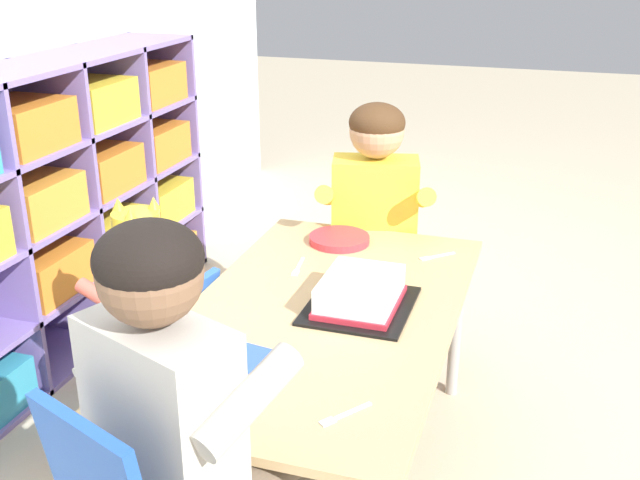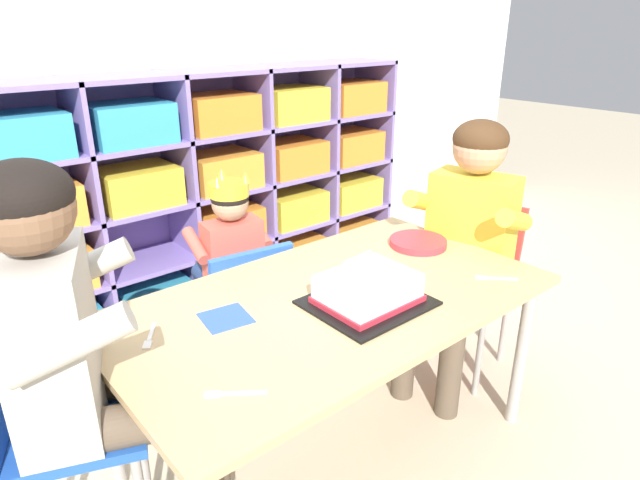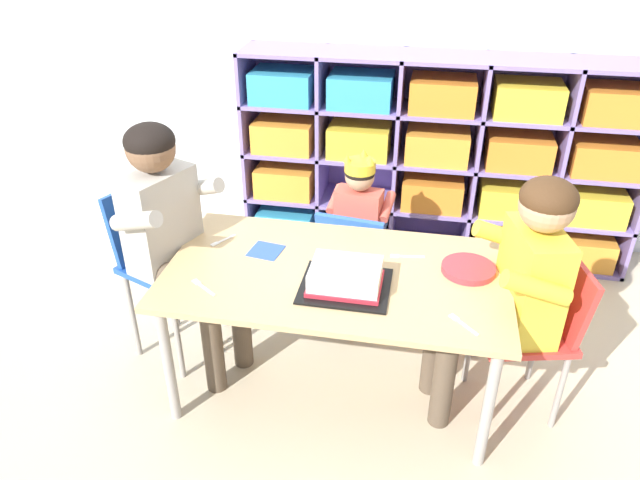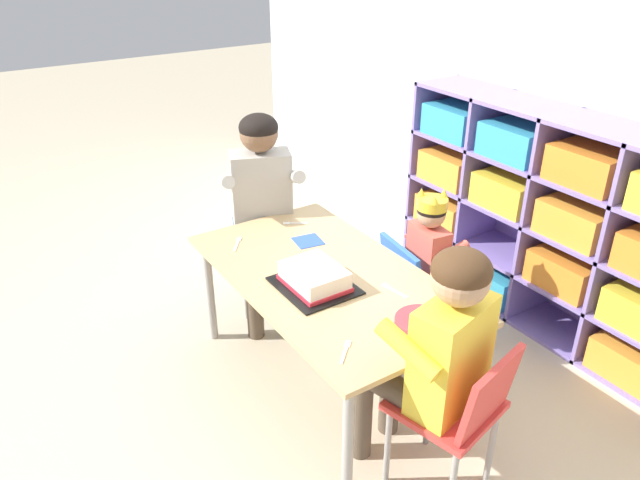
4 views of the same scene
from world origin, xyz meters
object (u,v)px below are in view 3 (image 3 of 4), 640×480
at_px(activity_table, 336,283).
at_px(adult_helper_seated, 173,224).
at_px(fork_by_napkin, 405,256).
at_px(paper_plate_stack, 468,269).
at_px(guest_at_table_side, 516,278).
at_px(fork_near_child_seat, 203,286).
at_px(fork_near_cake_tray, 222,241).
at_px(birthday_cake_on_tray, 345,278).
at_px(classroom_chair_blue, 354,251).
at_px(child_with_crown, 361,212).
at_px(classroom_chair_adult_side, 158,258).
at_px(fork_beside_plate_stack, 462,323).
at_px(classroom_chair_guest_side, 536,324).

relative_size(activity_table, adult_helper_seated, 1.20).
bearing_deg(fork_by_napkin, paper_plate_stack, -21.88).
relative_size(guest_at_table_side, fork_near_child_seat, 8.49).
relative_size(guest_at_table_side, fork_near_cake_tray, 9.07).
distance_m(guest_at_table_side, fork_by_napkin, 0.43).
bearing_deg(guest_at_table_side, birthday_cake_on_tray, -93.23).
height_order(classroom_chair_blue, child_with_crown, child_with_crown).
distance_m(fork_near_child_seat, fork_by_napkin, 0.79).
distance_m(classroom_chair_adult_side, fork_near_cake_tray, 0.30).
xyz_separation_m(classroom_chair_adult_side, fork_beside_plate_stack, (1.25, -0.34, 0.10)).
relative_size(fork_by_napkin, fork_beside_plate_stack, 1.29).
relative_size(fork_by_napkin, fork_near_cake_tray, 1.23).
height_order(fork_near_child_seat, fork_beside_plate_stack, same).
relative_size(classroom_chair_blue, classroom_chair_adult_side, 0.75).
bearing_deg(fork_near_cake_tray, classroom_chair_guest_side, -60.27).
bearing_deg(classroom_chair_guest_side, child_with_crown, -140.67).
height_order(classroom_chair_adult_side, fork_beside_plate_stack, classroom_chair_adult_side).
xyz_separation_m(classroom_chair_adult_side, paper_plate_stack, (1.27, -0.01, 0.11)).
bearing_deg(guest_at_table_side, classroom_chair_blue, -140.71).
distance_m(activity_table, fork_beside_plate_stack, 0.52).
relative_size(classroom_chair_adult_side, guest_at_table_side, 0.77).
distance_m(activity_table, fork_by_napkin, 0.30).
xyz_separation_m(child_with_crown, adult_helper_seated, (-0.69, -0.55, 0.16)).
relative_size(child_with_crown, fork_near_child_seat, 6.99).
height_order(adult_helper_seated, fork_by_napkin, adult_helper_seated).
bearing_deg(guest_at_table_side, fork_near_child_seat, -92.95).
height_order(adult_helper_seated, birthday_cake_on_tray, adult_helper_seated).
relative_size(guest_at_table_side, fork_by_napkin, 7.39).
bearing_deg(paper_plate_stack, fork_near_child_seat, -163.18).
height_order(child_with_crown, paper_plate_stack, child_with_crown).
xyz_separation_m(classroom_chair_blue, fork_near_cake_tray, (-0.50, -0.37, 0.21)).
bearing_deg(fork_near_child_seat, classroom_chair_blue, 92.79).
xyz_separation_m(fork_near_child_seat, fork_beside_plate_stack, (0.93, -0.04, -0.00)).
bearing_deg(classroom_chair_blue, classroom_chair_guest_side, 156.28).
distance_m(classroom_chair_blue, guest_at_table_side, 0.85).
height_order(child_with_crown, fork_near_cake_tray, child_with_crown).
xyz_separation_m(classroom_chair_blue, child_with_crown, (0.01, 0.10, 0.15)).
height_order(activity_table, classroom_chair_blue, classroom_chair_blue).
relative_size(classroom_chair_blue, fork_by_napkin, 4.32).
relative_size(activity_table, paper_plate_stack, 6.39).
distance_m(guest_at_table_side, fork_near_cake_tray, 1.16).
height_order(activity_table, child_with_crown, child_with_crown).
bearing_deg(paper_plate_stack, fork_near_cake_tray, 177.75).
bearing_deg(activity_table, classroom_chair_guest_side, 3.05).
height_order(child_with_crown, guest_at_table_side, guest_at_table_side).
bearing_deg(fork_near_cake_tray, fork_near_child_seat, -139.26).
bearing_deg(fork_beside_plate_stack, fork_near_cake_tray, -153.88).
distance_m(activity_table, guest_at_table_side, 0.66).
bearing_deg(classroom_chair_guest_side, adult_helper_seated, -104.21).
relative_size(adult_helper_seated, guest_at_table_side, 1.08).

